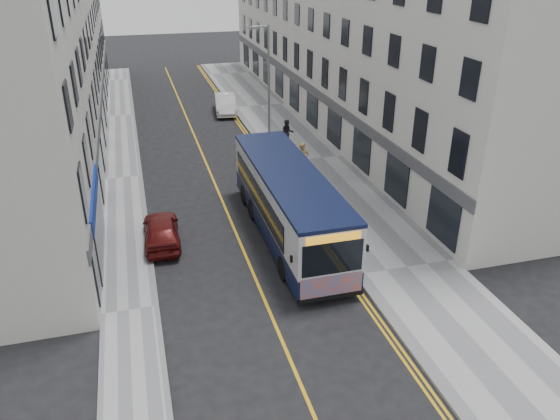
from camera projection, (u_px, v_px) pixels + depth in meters
ground at (254, 275)px, 22.32m from camera, size 140.00×140.00×0.00m
pavement_east at (308, 160)px, 34.19m from camera, size 4.50×64.00×0.12m
pavement_west at (123, 178)px, 31.50m from camera, size 2.00×64.00×0.12m
kerb_east at (274, 163)px, 33.65m from camera, size 0.18×64.00×0.13m
kerb_west at (141, 176)px, 31.74m from camera, size 0.18×64.00×0.13m
road_centre_line at (209, 170)px, 32.72m from camera, size 0.12×64.00×0.01m
road_dbl_yellow_inner at (267, 165)px, 33.57m from camera, size 0.10×64.00×0.01m
road_dbl_yellow_outer at (270, 164)px, 33.62m from camera, size 0.10×64.00×0.01m
terrace_east at (340, 30)px, 40.44m from camera, size 6.00×46.00×13.00m
terrace_west at (45, 42)px, 35.54m from camera, size 6.00×46.00×13.00m
streetlamp at (268, 86)px, 33.54m from camera, size 1.32×0.18×8.00m
city_bus at (289, 202)px, 24.50m from camera, size 2.63×11.28×3.28m
bicycle at (328, 215)px, 25.96m from camera, size 1.88×1.27×0.93m
pedestrian_near at (303, 160)px, 31.28m from camera, size 0.77×0.56×1.96m
pedestrian_far at (287, 133)px, 36.01m from camera, size 0.92×0.75×1.78m
car_white at (225, 104)px, 43.67m from camera, size 2.11×4.68×1.49m
car_maroon at (161, 230)px, 24.43m from camera, size 1.71×3.98×1.34m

